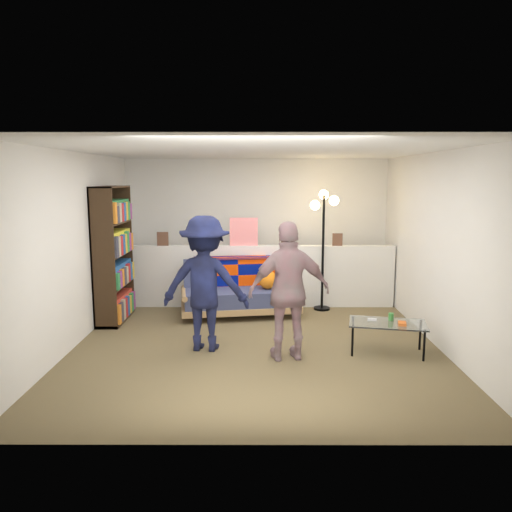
{
  "coord_description": "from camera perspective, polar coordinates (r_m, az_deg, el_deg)",
  "views": [
    {
      "loc": [
        0.02,
        -6.14,
        2.08
      ],
      "look_at": [
        0.0,
        0.4,
        1.05
      ],
      "focal_mm": 35.0,
      "sensor_mm": 36.0,
      "label": 1
    }
  ],
  "objects": [
    {
      "name": "bookshelf",
      "position": [
        7.53,
        -16.02,
        -0.3
      ],
      "size": [
        0.33,
        0.98,
        1.96
      ],
      "color": "black",
      "rests_on": "ground"
    },
    {
      "name": "half_wall_ledge",
      "position": [
        8.1,
        0.03,
        -2.31
      ],
      "size": [
        4.45,
        0.15,
        1.0
      ],
      "primitive_type": "cube",
      "color": "silver",
      "rests_on": "ground"
    },
    {
      "name": "ledge_decor",
      "position": [
        7.98,
        -1.6,
        2.44
      ],
      "size": [
        2.97,
        0.02,
        0.45
      ],
      "color": "brown",
      "rests_on": "half_wall_ledge"
    },
    {
      "name": "futon_sofa",
      "position": [
        7.65,
        -1.77,
        -4.1
      ],
      "size": [
        1.88,
        1.1,
        0.76
      ],
      "color": "#AC8353",
      "rests_on": "ground"
    },
    {
      "name": "room_shell",
      "position": [
        6.63,
        0.0,
        5.41
      ],
      "size": [
        4.6,
        5.05,
        2.45
      ],
      "color": "silver",
      "rests_on": "ground"
    },
    {
      "name": "floor_lamp",
      "position": [
        7.87,
        7.74,
        3.47
      ],
      "size": [
        0.43,
        0.34,
        1.89
      ],
      "color": "black",
      "rests_on": "ground"
    },
    {
      "name": "person_right",
      "position": [
        5.7,
        3.82,
        -4.05
      ],
      "size": [
        0.99,
        0.53,
        1.6
      ],
      "primitive_type": "imported",
      "rotation": [
        0.0,
        0.0,
        3.3
      ],
      "color": "#BF7B86",
      "rests_on": "ground"
    },
    {
      "name": "ground",
      "position": [
        6.48,
        -0.01,
        -9.76
      ],
      "size": [
        5.0,
        5.0,
        0.0
      ],
      "primitive_type": "plane",
      "color": "brown",
      "rests_on": "ground"
    },
    {
      "name": "person_left",
      "position": [
        6.05,
        -5.84,
        -3.14
      ],
      "size": [
        1.12,
        0.73,
        1.64
      ],
      "primitive_type": "imported",
      "rotation": [
        0.0,
        0.0,
        3.03
      ],
      "color": "black",
      "rests_on": "ground"
    },
    {
      "name": "coffee_table",
      "position": [
        6.19,
        14.85,
        -7.58
      ],
      "size": [
        0.97,
        0.66,
        0.47
      ],
      "color": "black",
      "rests_on": "ground"
    }
  ]
}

